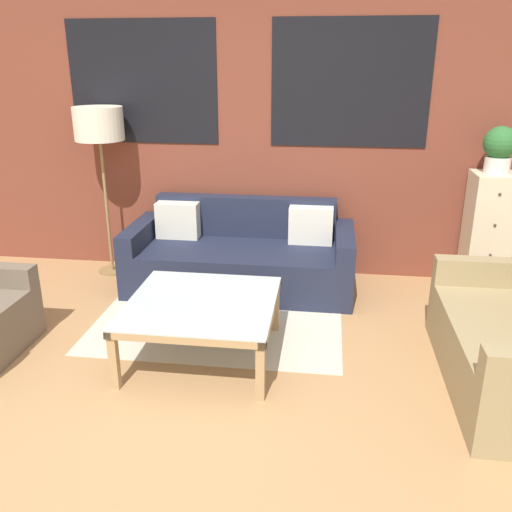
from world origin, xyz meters
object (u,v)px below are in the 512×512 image
Objects in this scene: coffee_table at (202,308)px; potted_plant at (500,148)px; drawer_cabinet at (487,233)px; couch_dark at (241,258)px; floor_lamp at (99,129)px.

potted_plant is (2.26, 1.51, 0.92)m from coffee_table.
drawer_cabinet is at bearing -90.00° from potted_plant.
coffee_table is 2.87m from potted_plant.
potted_plant reaches higher than couch_dark.
floor_lamp is at bearing 130.55° from coffee_table.
potted_plant is (3.53, 0.03, -0.11)m from floor_lamp.
couch_dark is 2.43m from potted_plant.
coffee_table is at bearing -146.14° from potted_plant.
drawer_cabinet is (3.53, 0.03, -0.86)m from floor_lamp.
potted_plant is at bearing 33.86° from coffee_table.
potted_plant reaches higher than coffee_table.
drawer_cabinet is 2.71× the size of potted_plant.
floor_lamp is 3.53m from potted_plant.
couch_dark is 2.22m from drawer_cabinet.
coffee_table is 0.63× the size of floor_lamp.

